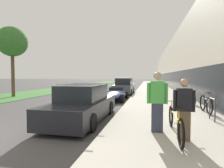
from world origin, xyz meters
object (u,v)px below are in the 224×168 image
at_px(person_rider, 184,110).
at_px(parked_sedan_far, 124,87).
at_px(bike_rack_hoop, 212,107).
at_px(cruiser_bike_nearest, 206,104).
at_px(vintage_roadster_curbside, 115,95).
at_px(cruiser_bike_middle, 192,98).
at_px(street_tree_near, 12,42).
at_px(parked_sedan_curbside, 83,104).
at_px(tandem_bicycle, 175,122).
at_px(person_bystander, 157,102).

relative_size(person_rider, parked_sedan_far, 0.36).
relative_size(bike_rack_hoop, cruiser_bike_nearest, 0.49).
bearing_deg(vintage_roadster_curbside, cruiser_bike_middle, -17.84).
relative_size(parked_sedan_far, street_tree_near, 0.74).
height_order(parked_sedan_curbside, street_tree_near, street_tree_near).
relative_size(tandem_bicycle, bike_rack_hoop, 2.99).
bearing_deg(parked_sedan_curbside, bike_rack_hoop, 6.32).
xyz_separation_m(person_rider, bike_rack_hoop, (1.47, 2.41, -0.29)).
relative_size(person_bystander, parked_sedan_curbside, 0.40).
height_order(cruiser_bike_middle, parked_sedan_far, parked_sedan_far).
xyz_separation_m(bike_rack_hoop, street_tree_near, (-13.87, 5.90, 4.09)).
distance_m(cruiser_bike_nearest, parked_sedan_curbside, 5.52).
height_order(person_bystander, parked_sedan_far, person_bystander).
bearing_deg(vintage_roadster_curbside, cruiser_bike_nearest, -38.78).
bearing_deg(cruiser_bike_middle, person_rider, -104.68).
bearing_deg(cruiser_bike_nearest, cruiser_bike_middle, 90.82).
bearing_deg(tandem_bicycle, bike_rack_hoop, 51.93).
xyz_separation_m(tandem_bicycle, vintage_roadster_curbside, (-3.17, 7.55, -0.09)).
xyz_separation_m(person_bystander, parked_sedan_far, (-2.69, 12.41, -0.30)).
bearing_deg(person_rider, street_tree_near, 146.19).
bearing_deg(cruiser_bike_middle, vintage_roadster_curbside, 162.16).
xyz_separation_m(cruiser_bike_middle, street_tree_near, (-14.04, 2.03, 4.24)).
bearing_deg(parked_sedan_far, bike_rack_hoop, -65.61).
bearing_deg(vintage_roadster_curbside, bike_rack_hoop, -48.68).
bearing_deg(parked_sedan_far, parked_sedan_curbside, -90.70).
xyz_separation_m(vintage_roadster_curbside, street_tree_near, (-9.07, 0.43, 4.31)).
height_order(person_rider, cruiser_bike_nearest, person_rider).
xyz_separation_m(parked_sedan_curbside, street_tree_near, (-8.93, 6.45, 4.06)).
height_order(person_rider, parked_sedan_far, person_rider).
xyz_separation_m(tandem_bicycle, street_tree_near, (-12.24, 7.99, 4.22)).
distance_m(cruiser_bike_nearest, parked_sedan_far, 10.44).
xyz_separation_m(bike_rack_hoop, vintage_roadster_curbside, (-4.80, 5.47, -0.23)).
xyz_separation_m(person_rider, street_tree_near, (-12.40, 8.30, 3.79)).
bearing_deg(vintage_roadster_curbside, parked_sedan_curbside, -91.30).
relative_size(tandem_bicycle, vintage_roadster_curbside, 0.62).
bearing_deg(cruiser_bike_nearest, street_tree_near, 162.43).
height_order(cruiser_bike_nearest, vintage_roadster_curbside, cruiser_bike_nearest).
bearing_deg(parked_sedan_curbside, person_bystander, -24.14).
xyz_separation_m(cruiser_bike_nearest, parked_sedan_far, (-5.01, 9.16, 0.20)).
bearing_deg(person_bystander, parked_sedan_curbside, 155.86).
distance_m(parked_sedan_curbside, vintage_roadster_curbside, 6.02).
xyz_separation_m(cruiser_bike_middle, parked_sedan_far, (-4.97, 6.73, 0.26)).
xyz_separation_m(bike_rack_hoop, parked_sedan_curbside, (-4.94, -0.55, 0.03)).
distance_m(tandem_bicycle, cruiser_bike_middle, 6.22).
xyz_separation_m(tandem_bicycle, bike_rack_hoop, (1.64, 2.09, 0.13)).
relative_size(person_rider, person_bystander, 0.89).
bearing_deg(cruiser_bike_middle, person_bystander, -111.93).
xyz_separation_m(tandem_bicycle, parked_sedan_curbside, (-3.31, 1.54, 0.16)).
distance_m(person_bystander, cruiser_bike_middle, 6.15).
distance_m(person_rider, parked_sedan_curbside, 3.94).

